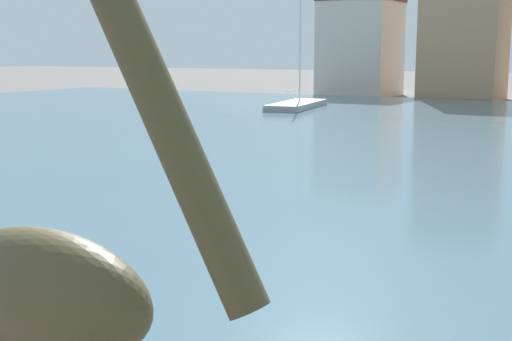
# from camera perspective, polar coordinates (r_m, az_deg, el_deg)

# --- Properties ---
(harbor_water) EXTENTS (91.95, 52.58, 0.30)m
(harbor_water) POSITION_cam_1_polar(r_m,az_deg,el_deg) (33.96, 14.99, 2.47)
(harbor_water) COLOR #476675
(harbor_water) RESTS_ON ground
(giraffe_statue) EXTENTS (2.86, 0.69, 4.98)m
(giraffe_statue) POSITION_cam_1_polar(r_m,az_deg,el_deg) (4.91, -15.66, -10.92)
(giraffe_statue) COLOR #4C4228
(giraffe_statue) RESTS_ON ground
(sailboat_grey) EXTENTS (3.67, 9.26, 8.59)m
(sailboat_grey) POSITION_cam_1_polar(r_m,az_deg,el_deg) (50.05, 3.64, 5.29)
(sailboat_grey) COLOR #939399
(sailboat_grey) RESTS_ON ground
(townhouse_corner_house) EXTENTS (6.70, 7.18, 9.66)m
(townhouse_corner_house) POSITION_cam_1_polar(r_m,az_deg,el_deg) (68.56, 8.56, 10.13)
(townhouse_corner_house) COLOR beige
(townhouse_corner_house) RESTS_ON ground
(townhouse_wide_warehouse) EXTENTS (6.68, 6.93, 12.97)m
(townhouse_wide_warehouse) POSITION_cam_1_polar(r_m,az_deg,el_deg) (64.33, 16.77, 11.34)
(townhouse_wide_warehouse) COLOR tan
(townhouse_wide_warehouse) RESTS_ON ground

